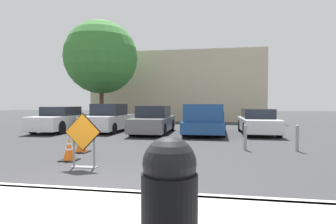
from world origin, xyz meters
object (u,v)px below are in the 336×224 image
(parked_car_second, at_px, (109,119))
(bollard_nearest, at_px, (245,137))
(traffic_cone_nearest, at_px, (69,150))
(parked_car_third, at_px, (154,121))
(road_closed_sign, at_px, (83,137))
(pickup_truck, at_px, (205,120))
(parked_car_fourth, at_px, (258,122))
(bollard_second, at_px, (297,137))
(trash_bin, at_px, (169,193))
(parked_car_nearest, at_px, (61,120))
(traffic_cone_second, at_px, (81,142))

(parked_car_second, relative_size, bollard_nearest, 4.65)
(traffic_cone_nearest, distance_m, parked_car_third, 7.28)
(road_closed_sign, xyz_separation_m, bollard_nearest, (4.40, 3.32, -0.30))
(bollard_nearest, bearing_deg, pickup_truck, 107.71)
(parked_car_third, distance_m, parked_car_fourth, 5.65)
(parked_car_fourth, height_order, bollard_second, parked_car_fourth)
(road_closed_sign, distance_m, trash_bin, 4.54)
(parked_car_fourth, distance_m, bollard_nearest, 5.34)
(pickup_truck, bearing_deg, trash_bin, 90.92)
(parked_car_nearest, bearing_deg, road_closed_sign, 121.83)
(parked_car_third, relative_size, trash_bin, 3.91)
(parked_car_second, bearing_deg, parked_car_third, 170.88)
(traffic_cone_second, relative_size, parked_car_fourth, 0.17)
(parked_car_fourth, distance_m, trash_bin, 12.44)
(road_closed_sign, height_order, parked_car_fourth, road_closed_sign)
(parked_car_second, xyz_separation_m, parked_car_third, (2.81, -0.55, -0.04))
(parked_car_third, distance_m, pickup_truck, 2.80)
(road_closed_sign, xyz_separation_m, traffic_cone_second, (-1.09, 1.99, -0.43))
(road_closed_sign, relative_size, parked_car_nearest, 0.30)
(parked_car_nearest, xyz_separation_m, parked_car_second, (2.81, 0.45, 0.04))
(traffic_cone_nearest, xyz_separation_m, traffic_cone_second, (-0.29, 1.27, 0.03))
(road_closed_sign, relative_size, parked_car_fourth, 0.33)
(traffic_cone_nearest, bearing_deg, parked_car_nearest, 122.93)
(parked_car_fourth, height_order, bollard_nearest, parked_car_fourth)
(trash_bin, bearing_deg, pickup_truck, 89.48)
(parked_car_nearest, height_order, trash_bin, parked_car_nearest)
(road_closed_sign, height_order, parked_car_second, parked_car_second)
(traffic_cone_second, distance_m, trash_bin, 6.80)
(traffic_cone_nearest, relative_size, parked_car_third, 0.14)
(traffic_cone_nearest, xyz_separation_m, parked_car_nearest, (-4.74, 7.32, 0.37))
(parked_car_third, height_order, parked_car_fourth, parked_car_third)
(parked_car_fourth, distance_m, bollard_second, 5.20)
(parked_car_nearest, relative_size, parked_car_third, 1.02)
(road_closed_sign, bearing_deg, traffic_cone_nearest, 137.95)
(parked_car_third, bearing_deg, bollard_nearest, 132.99)
(traffic_cone_second, bearing_deg, bollard_second, 10.43)
(parked_car_nearest, height_order, parked_car_fourth, parked_car_nearest)
(traffic_cone_second, bearing_deg, parked_car_nearest, 126.32)
(road_closed_sign, xyz_separation_m, traffic_cone_nearest, (-0.80, 0.72, -0.46))
(road_closed_sign, height_order, bollard_nearest, road_closed_sign)
(parked_car_nearest, relative_size, bollard_second, 5.09)
(bollard_nearest, bearing_deg, parked_car_fourth, 75.83)
(parked_car_fourth, relative_size, bollard_second, 4.68)
(traffic_cone_second, xyz_separation_m, parked_car_third, (1.17, 5.95, 0.35))
(traffic_cone_nearest, relative_size, parked_car_nearest, 0.14)
(trash_bin, xyz_separation_m, bollard_second, (3.34, 6.91, -0.24))
(road_closed_sign, xyz_separation_m, parked_car_second, (-2.73, 8.49, -0.04))
(parked_car_third, distance_m, trash_bin, 11.84)
(pickup_truck, bearing_deg, traffic_cone_second, 58.19)
(parked_car_third, xyz_separation_m, bollard_nearest, (4.31, -4.62, -0.22))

